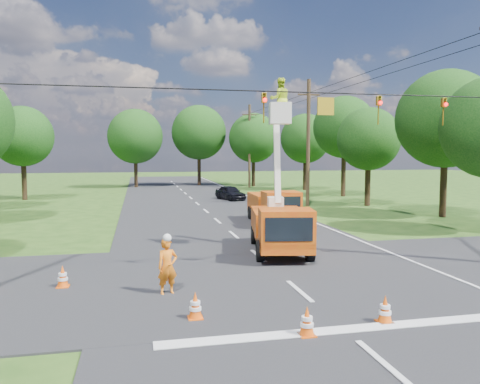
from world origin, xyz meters
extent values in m
plane|color=#244715|center=(0.00, 20.00, 0.00)|extent=(140.00, 140.00, 0.00)
cube|color=black|center=(0.00, 20.00, 0.00)|extent=(12.00, 100.00, 0.06)
cube|color=black|center=(0.00, 2.00, 0.00)|extent=(56.00, 10.00, 0.07)
cube|color=silver|center=(0.00, -3.20, 0.00)|extent=(9.00, 0.45, 0.02)
cube|color=silver|center=(5.60, 20.00, 0.00)|extent=(0.12, 90.00, 0.02)
cube|color=#C45E0D|center=(1.14, 5.70, 0.67)|extent=(3.02, 5.86, 0.42)
cube|color=#C45E0D|center=(0.77, 3.73, 1.40)|extent=(2.30, 1.93, 1.40)
cube|color=black|center=(0.63, 2.95, 1.44)|extent=(1.75, 0.37, 0.88)
cube|color=#C45E0D|center=(1.27, 6.43, 1.26)|extent=(2.77, 3.78, 0.93)
cylinder|color=black|center=(-0.15, 4.14, 0.43)|extent=(0.45, 0.90, 0.86)
cylinder|color=black|center=(1.78, 3.78, 0.43)|extent=(0.45, 0.90, 0.86)
cylinder|color=black|center=(0.49, 7.61, 0.43)|extent=(0.45, 0.90, 0.86)
cylinder|color=black|center=(2.42, 7.26, 0.43)|extent=(0.45, 0.90, 0.86)
cube|color=silver|center=(1.46, 7.44, 1.96)|extent=(0.81, 0.81, 0.51)
cube|color=silver|center=(1.36, 6.93, 4.00)|extent=(0.48, 1.27, 4.04)
cube|color=silver|center=(1.19, 5.97, 5.91)|extent=(1.03, 1.03, 0.88)
imported|color=#C6E526|center=(1.19, 5.97, 6.50)|extent=(0.91, 0.72, 1.82)
cube|color=#C45E0D|center=(3.16, 13.73, 0.66)|extent=(2.23, 5.60, 0.41)
cube|color=#C45E0D|center=(3.09, 11.75, 1.38)|extent=(2.08, 1.64, 1.38)
cube|color=black|center=(3.06, 10.97, 1.43)|extent=(1.75, 0.12, 0.88)
cube|color=#C45E0D|center=(3.19, 14.47, 1.24)|extent=(2.29, 3.49, 0.92)
cylinder|color=black|center=(2.13, 12.01, 0.42)|extent=(0.33, 0.86, 0.85)
cylinder|color=black|center=(4.06, 11.94, 0.42)|extent=(0.33, 0.86, 0.85)
cylinder|color=black|center=(2.26, 15.51, 0.42)|extent=(0.33, 0.86, 0.85)
cylinder|color=black|center=(4.19, 15.44, 0.42)|extent=(0.33, 0.86, 0.85)
imported|color=orange|center=(-3.94, 0.64, 0.85)|extent=(0.71, 0.57, 1.70)
imported|color=black|center=(3.34, 27.86, 0.65)|extent=(2.54, 4.08, 1.30)
cone|color=#F1560C|center=(-0.99, -3.31, 0.38)|extent=(0.36, 0.36, 0.70)
cube|color=#F1560C|center=(-0.99, -3.31, 0.04)|extent=(0.38, 0.38, 0.04)
cylinder|color=white|center=(-0.99, -3.31, 0.44)|extent=(0.26, 0.26, 0.09)
cylinder|color=white|center=(-0.99, -3.31, 0.29)|extent=(0.31, 0.31, 0.09)
cone|color=#F1560C|center=(1.20, -2.94, 0.38)|extent=(0.36, 0.36, 0.70)
cube|color=#F1560C|center=(1.20, -2.94, 0.04)|extent=(0.38, 0.38, 0.04)
cylinder|color=white|center=(1.20, -2.94, 0.44)|extent=(0.26, 0.26, 0.09)
cylinder|color=white|center=(1.20, -2.94, 0.29)|extent=(0.31, 0.31, 0.09)
cone|color=#F1560C|center=(1.25, 7.13, 0.38)|extent=(0.36, 0.36, 0.70)
cube|color=#F1560C|center=(1.25, 7.13, 0.04)|extent=(0.38, 0.38, 0.04)
cylinder|color=white|center=(1.25, 7.13, 0.44)|extent=(0.26, 0.26, 0.09)
cylinder|color=white|center=(1.25, 7.13, 0.29)|extent=(0.31, 0.31, 0.09)
cone|color=#F1560C|center=(1.59, 11.55, 0.38)|extent=(0.36, 0.36, 0.70)
cube|color=#F1560C|center=(1.59, 11.55, 0.04)|extent=(0.38, 0.38, 0.04)
cylinder|color=white|center=(1.59, 11.55, 0.44)|extent=(0.26, 0.26, 0.09)
cylinder|color=white|center=(1.59, 11.55, 0.29)|extent=(0.31, 0.31, 0.09)
cone|color=#F1560C|center=(-7.13, 2.04, 0.38)|extent=(0.36, 0.36, 0.70)
cube|color=#F1560C|center=(-7.13, 2.04, 0.04)|extent=(0.38, 0.38, 0.04)
cylinder|color=white|center=(-7.13, 2.04, 0.44)|extent=(0.26, 0.26, 0.09)
cylinder|color=white|center=(-7.13, 2.04, 0.29)|extent=(0.31, 0.31, 0.09)
cone|color=#F1560C|center=(3.50, 15.53, 0.38)|extent=(0.36, 0.36, 0.70)
cube|color=#F1560C|center=(3.50, 15.53, 0.04)|extent=(0.38, 0.38, 0.04)
cylinder|color=white|center=(3.50, 15.53, 0.44)|extent=(0.26, 0.26, 0.09)
cylinder|color=white|center=(3.50, 15.53, 0.29)|extent=(0.31, 0.31, 0.09)
cone|color=#F1560C|center=(-3.39, -1.64, 0.38)|extent=(0.36, 0.36, 0.70)
cube|color=#F1560C|center=(-3.39, -1.64, 0.04)|extent=(0.38, 0.38, 0.04)
cylinder|color=white|center=(-3.39, -1.64, 0.44)|extent=(0.26, 0.26, 0.09)
cylinder|color=white|center=(-3.39, -1.64, 0.29)|extent=(0.31, 0.31, 0.09)
cylinder|color=#4C3823|center=(8.50, 22.00, 5.00)|extent=(0.30, 0.30, 10.00)
cube|color=#4C3823|center=(8.50, 22.00, 8.80)|extent=(1.80, 0.12, 0.12)
cylinder|color=#4C3823|center=(8.50, 42.00, 5.00)|extent=(0.30, 0.30, 10.00)
cube|color=#4C3823|center=(8.50, 42.00, 8.80)|extent=(1.80, 0.12, 0.12)
cylinder|color=black|center=(-0.50, 2.00, 6.30)|extent=(18.00, 0.04, 0.04)
cube|color=#AA8414|center=(1.60, 2.00, 5.85)|extent=(0.60, 0.05, 0.60)
imported|color=#AA8414|center=(-0.60, 2.00, 5.75)|extent=(0.16, 0.20, 1.00)
sphere|color=#FF0C0C|center=(-0.60, 1.88, 6.00)|extent=(0.14, 0.14, 0.14)
imported|color=#AA8414|center=(3.60, 2.00, 5.75)|extent=(0.16, 0.20, 1.00)
sphere|color=#FF0C0C|center=(3.60, 1.88, 6.00)|extent=(0.14, 0.14, 0.14)
imported|color=#AA8414|center=(6.20, 2.00, 5.75)|extent=(0.16, 0.20, 1.00)
sphere|color=#FF0C0C|center=(6.20, 1.88, 6.00)|extent=(0.14, 0.14, 0.14)
cylinder|color=#382616|center=(-14.80, 32.00, 2.02)|extent=(0.44, 0.44, 4.05)
sphere|color=#0F3A0F|center=(-14.80, 32.00, 5.70)|extent=(5.40, 5.40, 5.40)
cylinder|color=#382616|center=(15.00, 14.00, 2.29)|extent=(0.44, 0.44, 4.58)
sphere|color=#0F3A0F|center=(15.00, 14.00, 6.45)|extent=(6.40, 6.40, 6.40)
cylinder|color=#382616|center=(13.20, 21.00, 1.89)|extent=(0.44, 0.44, 3.78)
sphere|color=#0F3A0F|center=(13.20, 21.00, 5.33)|extent=(5.00, 5.00, 5.00)
cylinder|color=#382616|center=(14.80, 29.00, 2.38)|extent=(0.44, 0.44, 4.75)
sphere|color=#0F3A0F|center=(14.80, 29.00, 6.70)|extent=(6.00, 6.00, 6.00)
cylinder|color=#382616|center=(13.80, 37.00, 2.07)|extent=(0.44, 0.44, 4.14)
sphere|color=#0F3A0F|center=(13.80, 37.00, 5.83)|extent=(5.60, 5.60, 5.60)
cylinder|color=#382616|center=(-5.00, 45.00, 2.20)|extent=(0.44, 0.44, 4.40)
sphere|color=#0F3A0F|center=(-5.00, 45.00, 6.20)|extent=(6.60, 6.60, 6.60)
cylinder|color=#382616|center=(3.00, 47.00, 2.42)|extent=(0.44, 0.44, 4.84)
sphere|color=#0F3A0F|center=(3.00, 47.00, 6.82)|extent=(7.00, 7.00, 7.00)
cylinder|color=#382616|center=(9.50, 44.00, 2.16)|extent=(0.44, 0.44, 4.31)
sphere|color=#0F3A0F|center=(9.50, 44.00, 6.08)|extent=(6.20, 6.20, 6.20)
camera|label=1|loc=(-4.76, -13.26, 4.27)|focal=35.00mm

